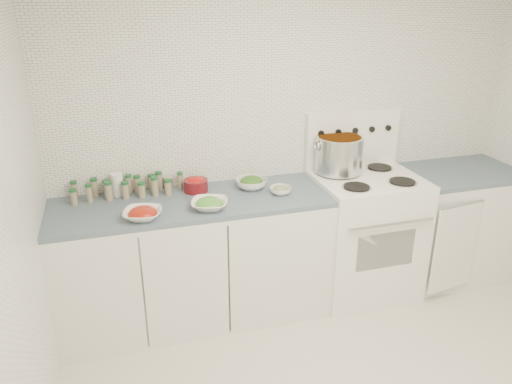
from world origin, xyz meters
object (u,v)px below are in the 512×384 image
(stove, at_px, (363,231))
(bowl_snowpea, at_px, (209,204))
(stock_pot, at_px, (339,153))
(bowl_tomato, at_px, (143,214))

(stove, distance_m, bowl_snowpea, 1.30)
(stock_pot, distance_m, bowl_snowpea, 1.10)
(bowl_snowpea, bearing_deg, stove, 7.41)
(stock_pot, bearing_deg, bowl_snowpea, -163.54)
(stove, xyz_separation_m, bowl_tomato, (-1.64, -0.19, 0.44))
(stock_pot, bearing_deg, bowl_tomato, -166.98)
(stove, xyz_separation_m, stock_pot, (-0.17, 0.15, 0.59))
(stock_pot, relative_size, bowl_snowpea, 1.27)
(bowl_tomato, height_order, bowl_snowpea, same)
(stove, relative_size, stock_pot, 3.69)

